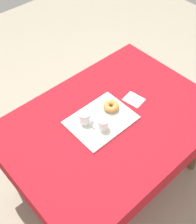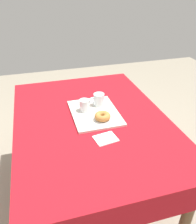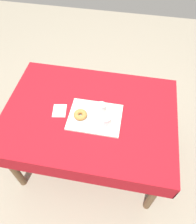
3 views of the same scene
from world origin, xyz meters
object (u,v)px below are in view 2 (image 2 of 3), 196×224
dining_table (91,129)px  paper_napkin (106,139)px  tea_mug_left (99,100)px  water_glass_near (84,106)px  serving_tray (95,113)px  sugar_donut_left (103,116)px  donut_plate_left (103,119)px

dining_table → paper_napkin: paper_napkin is taller
tea_mug_left → water_glass_near: bearing=-67.2°
serving_tray → dining_table: bearing=-35.6°
serving_tray → paper_napkin: 0.30m
sugar_donut_left → serving_tray: bearing=-168.4°
sugar_donut_left → water_glass_near: bearing=-150.2°
donut_plate_left → sugar_donut_left: bearing=0.0°
tea_mug_left → sugar_donut_left: 0.20m
dining_table → serving_tray: serving_tray is taller
tea_mug_left → sugar_donut_left: size_ratio=1.13×
water_glass_near → dining_table: bearing=14.8°
tea_mug_left → water_glass_near: tea_mug_left is taller
serving_tray → sugar_donut_left: sugar_donut_left is taller
tea_mug_left → paper_napkin: (0.38, -0.07, -0.05)m
serving_tray → paper_napkin: bearing=-2.7°
serving_tray → sugar_donut_left: size_ratio=3.92×
paper_napkin → tea_mug_left: bearing=169.9°
tea_mug_left → sugar_donut_left: tea_mug_left is taller
tea_mug_left → serving_tray: bearing=-31.5°
serving_tray → sugar_donut_left: bearing=11.6°
dining_table → donut_plate_left: donut_plate_left is taller
dining_table → paper_napkin: bearing=5.8°
dining_table → sugar_donut_left: size_ratio=13.28×
dining_table → paper_napkin: size_ratio=10.78×
tea_mug_left → water_glass_near: size_ratio=1.43×
serving_tray → tea_mug_left: size_ratio=3.49×
tea_mug_left → paper_napkin: bearing=-10.1°
dining_table → water_glass_near: bearing=-165.2°
tea_mug_left → water_glass_near: 0.13m
dining_table → water_glass_near: (-0.09, -0.02, 0.14)m
tea_mug_left → donut_plate_left: bearing=-9.0°
donut_plate_left → serving_tray: bearing=-168.4°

